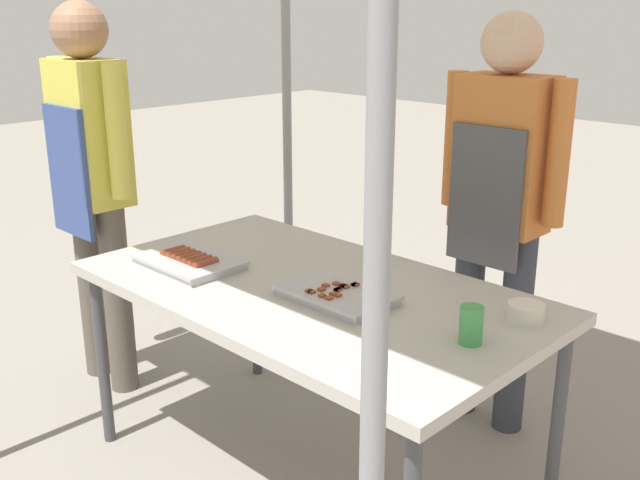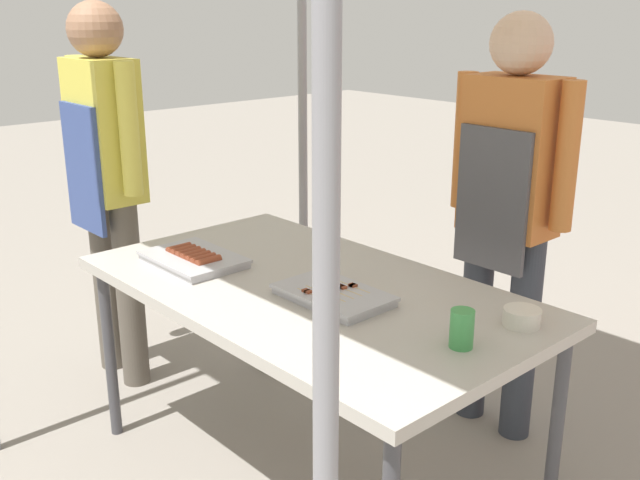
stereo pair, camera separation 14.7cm
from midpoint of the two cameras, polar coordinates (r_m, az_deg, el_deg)
The scene contains 8 objects.
ground_plane at distance 2.85m, azimuth -2.29°, elevation -17.72°, with size 18.00×18.00×0.00m, color gray.
stall_table at distance 2.51m, azimuth -2.48°, elevation -4.67°, with size 1.60×0.90×0.75m.
tray_grilled_sausages at distance 2.72m, azimuth -11.60°, elevation -1.63°, with size 0.37×0.26×0.05m.
tray_meat_skewers at distance 2.37m, azimuth -0.50°, elevation -4.26°, with size 0.37×0.23×0.04m.
condiment_bowl at distance 2.28m, azimuth 13.83°, elevation -5.45°, with size 0.11×0.11×0.05m, color silver.
drink_cup_near_edge at distance 2.09m, azimuth 9.68°, elevation -6.48°, with size 0.07×0.07×0.11m, color #3F994C.
vendor_woman at distance 2.88m, azimuth 12.30°, elevation 3.60°, with size 0.52×0.23×1.64m.
customer_nearby at distance 3.29m, azimuth -18.46°, elevation 5.31°, with size 0.52×0.23×1.67m.
Camera 1 is at (1.64, -1.64, 1.66)m, focal length 41.45 mm.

